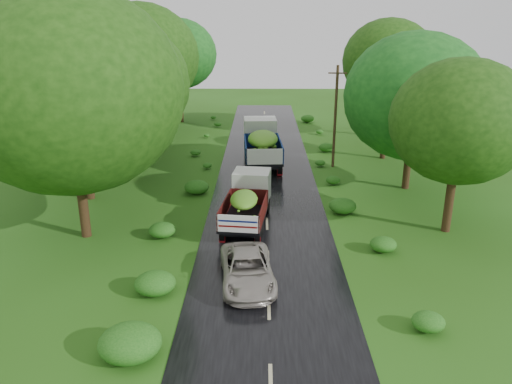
{
  "coord_description": "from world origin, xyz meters",
  "views": [
    {
      "loc": [
        -0.29,
        -16.12,
        10.29
      ],
      "look_at": [
        -0.58,
        8.23,
        1.7
      ],
      "focal_mm": 35.0,
      "sensor_mm": 36.0,
      "label": 1
    }
  ],
  "objects_px": {
    "utility_pole": "(335,116)",
    "truck_near": "(247,199)",
    "truck_far": "(262,141)",
    "car": "(247,269)"
  },
  "relations": [
    {
      "from": "truck_near",
      "to": "utility_pole",
      "type": "xyz_separation_m",
      "value": [
        5.88,
        10.56,
        2.36
      ]
    },
    {
      "from": "truck_near",
      "to": "truck_far",
      "type": "relative_size",
      "value": 0.81
    },
    {
      "from": "truck_near",
      "to": "truck_far",
      "type": "height_order",
      "value": "truck_far"
    },
    {
      "from": "truck_near",
      "to": "car",
      "type": "relative_size",
      "value": 1.31
    },
    {
      "from": "truck_far",
      "to": "utility_pole",
      "type": "xyz_separation_m",
      "value": [
        5.16,
        -0.77,
        2.03
      ]
    },
    {
      "from": "truck_near",
      "to": "car",
      "type": "distance_m",
      "value": 6.32
    },
    {
      "from": "utility_pole",
      "to": "truck_near",
      "type": "bearing_deg",
      "value": -114.62
    },
    {
      "from": "car",
      "to": "utility_pole",
      "type": "bearing_deg",
      "value": 65.01
    },
    {
      "from": "truck_near",
      "to": "truck_far",
      "type": "distance_m",
      "value": 11.35
    },
    {
      "from": "truck_far",
      "to": "utility_pole",
      "type": "distance_m",
      "value": 5.6
    }
  ]
}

